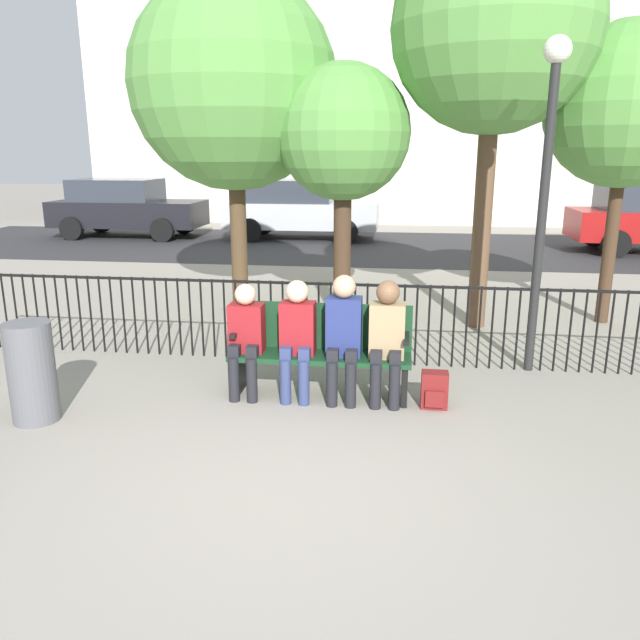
% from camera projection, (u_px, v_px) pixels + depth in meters
% --- Properties ---
extents(ground_plane, '(80.00, 80.00, 0.00)m').
position_uv_depth(ground_plane, '(288.00, 490.00, 4.56)').
color(ground_plane, gray).
extents(park_bench, '(1.80, 0.45, 0.92)m').
position_uv_depth(park_bench, '(321.00, 347.00, 6.23)').
color(park_bench, '#14381E').
rests_on(park_bench, ground).
extents(seated_person_0, '(0.34, 0.39, 1.14)m').
position_uv_depth(seated_person_0, '(246.00, 334.00, 6.16)').
color(seated_person_0, black).
rests_on(seated_person_0, ground).
extents(seated_person_1, '(0.34, 0.39, 1.19)m').
position_uv_depth(seated_person_1, '(297.00, 333.00, 6.09)').
color(seated_person_1, navy).
rests_on(seated_person_1, ground).
extents(seated_person_2, '(0.34, 0.39, 1.26)m').
position_uv_depth(seated_person_2, '(343.00, 331.00, 6.03)').
color(seated_person_2, black).
rests_on(seated_person_2, ground).
extents(seated_person_3, '(0.34, 0.39, 1.21)m').
position_uv_depth(seated_person_3, '(387.00, 335.00, 5.98)').
color(seated_person_3, black).
rests_on(seated_person_3, ground).
extents(backpack, '(0.25, 0.21, 0.36)m').
position_uv_depth(backpack, '(434.00, 390.00, 5.97)').
color(backpack, maroon).
rests_on(backpack, ground).
extents(fence_railing, '(9.01, 0.03, 0.95)m').
position_uv_depth(fence_railing, '(331.00, 315.00, 7.18)').
color(fence_railing, black).
rests_on(fence_railing, ground).
extents(tree_0, '(2.63, 2.63, 5.21)m').
position_uv_depth(tree_0, '(495.00, 29.00, 7.81)').
color(tree_0, brown).
rests_on(tree_0, ground).
extents(tree_1, '(2.16, 2.16, 4.05)m').
position_uv_depth(tree_1, '(627.00, 106.00, 8.26)').
color(tree_1, '#422D1E').
rests_on(tree_1, ground).
extents(tree_2, '(1.84, 1.84, 3.56)m').
position_uv_depth(tree_2, '(343.00, 135.00, 8.49)').
color(tree_2, '#422D1E').
rests_on(tree_2, ground).
extents(tree_3, '(3.02, 3.02, 4.83)m').
position_uv_depth(tree_3, '(233.00, 85.00, 8.99)').
color(tree_3, '#4C3823').
rests_on(tree_3, ground).
extents(lamp_post, '(0.28, 0.28, 3.51)m').
position_uv_depth(lamp_post, '(548.00, 157.00, 6.45)').
color(lamp_post, black).
rests_on(lamp_post, ground).
extents(street_surface, '(24.00, 6.00, 0.01)m').
position_uv_depth(street_surface, '(372.00, 247.00, 16.03)').
color(street_surface, '#2B2B2D').
rests_on(street_surface, ground).
extents(parked_car_0, '(4.20, 1.94, 1.62)m').
position_uv_depth(parked_car_0, '(299.00, 208.00, 17.32)').
color(parked_car_0, '#B7B7BC').
rests_on(parked_car_0, ground).
extents(parked_car_2, '(4.20, 1.94, 1.62)m').
position_uv_depth(parked_car_2, '(125.00, 207.00, 17.68)').
color(parked_car_2, black).
rests_on(parked_car_2, ground).
extents(trash_bin, '(0.42, 0.42, 0.93)m').
position_uv_depth(trash_bin, '(32.00, 372.00, 5.62)').
color(trash_bin, '#56565B').
rests_on(trash_bin, ground).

